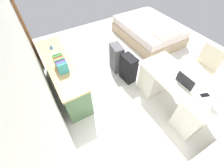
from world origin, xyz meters
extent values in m
plane|color=silver|center=(0.00, 0.00, 0.00)|extent=(5.34, 5.34, 0.00)
cube|color=silver|center=(0.00, 2.09, 1.32)|extent=(4.34, 0.10, 2.65)
cube|color=brown|center=(1.62, 2.01, 1.02)|extent=(0.88, 0.05, 2.04)
cube|color=silver|center=(-1.19, 0.12, 0.71)|extent=(1.44, 0.67, 0.04)
cube|color=beige|center=(-1.68, 0.12, 0.35)|extent=(0.40, 0.60, 0.69)
cube|color=beige|center=(-0.70, 0.11, 0.35)|extent=(0.40, 0.60, 0.69)
cylinder|color=black|center=(-1.05, -0.67, 0.02)|extent=(0.52, 0.52, 0.04)
cylinder|color=black|center=(-1.05, -0.67, 0.21)|extent=(0.06, 0.06, 0.42)
cube|color=beige|center=(-1.05, -0.67, 0.46)|extent=(0.47, 0.47, 0.08)
cube|color=beige|center=(-1.06, -0.87, 0.72)|extent=(0.44, 0.07, 0.44)
cube|color=#4C6B47|center=(0.28, 1.71, 0.35)|extent=(1.76, 0.44, 0.69)
cube|color=tan|center=(0.28, 1.71, 0.71)|extent=(1.80, 0.48, 0.04)
cube|color=#415B3C|center=(-0.12, 1.49, 0.19)|extent=(0.67, 0.01, 0.24)
cube|color=#415B3C|center=(0.67, 1.49, 0.19)|extent=(0.67, 0.01, 0.24)
cube|color=tan|center=(0.94, -1.07, 0.14)|extent=(1.91, 1.41, 0.28)
cube|color=silver|center=(0.94, -1.07, 0.38)|extent=(1.85, 1.35, 0.20)
cube|color=white|center=(0.27, -1.06, 0.53)|extent=(0.49, 0.68, 0.10)
cube|color=black|center=(-0.17, 0.42, 0.31)|extent=(0.37, 0.24, 0.63)
cube|color=#4C4C51|center=(0.26, 0.46, 0.33)|extent=(0.39, 0.27, 0.66)
cube|color=silver|center=(-1.28, 0.08, 0.74)|extent=(0.31, 0.22, 0.02)
cube|color=black|center=(-1.28, 0.19, 0.84)|extent=(0.31, 0.01, 0.19)
ellipsoid|color=white|center=(-1.02, 0.08, 0.74)|extent=(0.06, 0.10, 0.03)
cube|color=black|center=(-1.59, 0.05, 0.73)|extent=(0.11, 0.15, 0.01)
cylinder|color=silver|center=(-1.74, 0.12, 0.74)|extent=(0.11, 0.11, 0.01)
cylinder|color=silver|center=(-1.74, 0.12, 0.88)|extent=(0.02, 0.02, 0.28)
cone|color=white|center=(-1.69, 0.12, 1.03)|extent=(0.11, 0.11, 0.09)
cube|color=teal|center=(-0.05, 1.71, 0.84)|extent=(0.03, 0.17, 0.20)
cube|color=#395A79|center=(-0.01, 1.71, 0.84)|extent=(0.04, 0.17, 0.21)
cube|color=#582C9C|center=(0.03, 1.71, 0.84)|extent=(0.04, 0.17, 0.21)
cube|color=#63B35C|center=(0.07, 1.71, 0.85)|extent=(0.03, 0.17, 0.23)
cube|color=brown|center=(0.11, 1.71, 0.85)|extent=(0.04, 0.17, 0.23)
cube|color=#6F539E|center=(0.15, 1.71, 0.83)|extent=(0.03, 0.17, 0.19)
cube|color=#447B2C|center=(0.19, 1.71, 0.84)|extent=(0.04, 0.17, 0.22)
cube|color=#4C9877|center=(0.23, 1.71, 0.85)|extent=(0.02, 0.17, 0.23)
cone|color=#4C7FBF|center=(0.77, 1.71, 0.79)|extent=(0.08, 0.08, 0.11)
camera|label=1|loc=(-2.02, 1.94, 2.55)|focal=23.83mm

